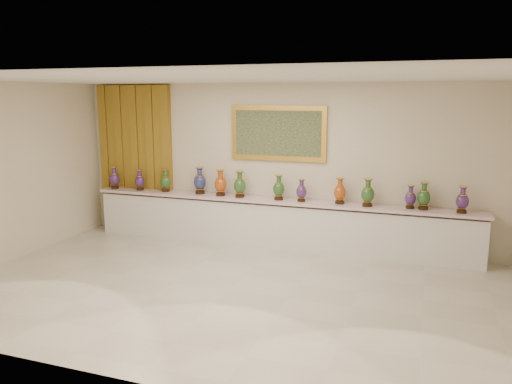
# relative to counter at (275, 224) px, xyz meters

# --- Properties ---
(ground) EXTENTS (8.00, 8.00, 0.00)m
(ground) POSITION_rel_counter_xyz_m (0.00, -2.27, -0.44)
(ground) COLOR beige
(ground) RESTS_ON ground
(room) EXTENTS (8.00, 8.00, 8.00)m
(room) POSITION_rel_counter_xyz_m (-2.55, 0.17, 1.16)
(room) COLOR beige
(room) RESTS_ON ground
(counter) EXTENTS (7.28, 0.48, 0.90)m
(counter) POSITION_rel_counter_xyz_m (0.00, 0.00, 0.00)
(counter) COLOR white
(counter) RESTS_ON ground
(vase_0) EXTENTS (0.24, 0.24, 0.45)m
(vase_0) POSITION_rel_counter_xyz_m (-3.41, -0.06, 0.67)
(vase_0) COLOR black
(vase_0) RESTS_ON counter
(vase_1) EXTENTS (0.22, 0.22, 0.42)m
(vase_1) POSITION_rel_counter_xyz_m (-2.83, -0.04, 0.65)
(vase_1) COLOR black
(vase_1) RESTS_ON counter
(vase_2) EXTENTS (0.23, 0.23, 0.44)m
(vase_2) POSITION_rel_counter_xyz_m (-2.27, 0.00, 0.66)
(vase_2) COLOR black
(vase_2) RESTS_ON counter
(vase_3) EXTENTS (0.30, 0.30, 0.52)m
(vase_3) POSITION_rel_counter_xyz_m (-1.53, 0.02, 0.70)
(vase_3) COLOR black
(vase_3) RESTS_ON counter
(vase_4) EXTENTS (0.29, 0.29, 0.50)m
(vase_4) POSITION_rel_counter_xyz_m (-1.08, -0.02, 0.69)
(vase_4) COLOR black
(vase_4) RESTS_ON counter
(vase_5) EXTENTS (0.24, 0.24, 0.49)m
(vase_5) POSITION_rel_counter_xyz_m (-0.68, -0.04, 0.69)
(vase_5) COLOR black
(vase_5) RESTS_ON counter
(vase_6) EXTENTS (0.26, 0.26, 0.46)m
(vase_6) POSITION_rel_counter_xyz_m (0.08, -0.03, 0.67)
(vase_6) COLOR black
(vase_6) RESTS_ON counter
(vase_7) EXTENTS (0.21, 0.21, 0.41)m
(vase_7) POSITION_rel_counter_xyz_m (0.50, -0.04, 0.65)
(vase_7) COLOR black
(vase_7) RESTS_ON counter
(vase_8) EXTENTS (0.28, 0.28, 0.46)m
(vase_8) POSITION_rel_counter_xyz_m (1.18, -0.01, 0.67)
(vase_8) COLOR black
(vase_8) RESTS_ON counter
(vase_9) EXTENTS (0.27, 0.27, 0.48)m
(vase_9) POSITION_rel_counter_xyz_m (1.67, -0.06, 0.68)
(vase_9) COLOR black
(vase_9) RESTS_ON counter
(vase_10) EXTENTS (0.23, 0.23, 0.40)m
(vase_10) POSITION_rel_counter_xyz_m (2.37, 0.01, 0.64)
(vase_10) COLOR black
(vase_10) RESTS_ON counter
(vase_11) EXTENTS (0.22, 0.22, 0.46)m
(vase_11) POSITION_rel_counter_xyz_m (2.58, -0.01, 0.67)
(vase_11) COLOR black
(vase_11) RESTS_ON counter
(vase_12) EXTENTS (0.26, 0.26, 0.44)m
(vase_12) POSITION_rel_counter_xyz_m (3.17, -0.05, 0.66)
(vase_12) COLOR black
(vase_12) RESTS_ON counter
(label_card) EXTENTS (0.10, 0.06, 0.00)m
(label_card) POSITION_rel_counter_xyz_m (-1.88, -0.14, 0.47)
(label_card) COLOR white
(label_card) RESTS_ON counter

